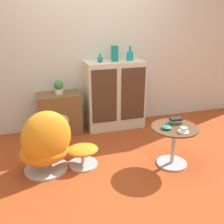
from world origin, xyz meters
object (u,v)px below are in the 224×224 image
(coffee_table, at_px, (174,140))
(potted_plant, at_px, (59,87))
(vase_inner_left, at_px, (115,53))
(ottoman, at_px, (83,153))
(bowl, at_px, (166,127))
(egg_chair, at_px, (46,145))
(sideboard, at_px, (115,95))
(teacup, at_px, (184,130))
(vase_inner_right, at_px, (130,56))
(tv_console, at_px, (60,114))
(book_stack, at_px, (176,121))
(vase_leftmost, at_px, (100,59))

(coffee_table, height_order, potted_plant, potted_plant)
(vase_inner_left, distance_m, potted_plant, 0.96)
(ottoman, distance_m, bowl, 1.04)
(egg_chair, distance_m, coffee_table, 1.49)
(sideboard, distance_m, vase_inner_left, 0.65)
(sideboard, height_order, teacup, sideboard)
(ottoman, bearing_deg, sideboard, 53.94)
(ottoman, distance_m, teacup, 1.21)
(bowl, bearing_deg, vase_inner_right, 87.90)
(sideboard, height_order, tv_console, sideboard)
(sideboard, bearing_deg, tv_console, 179.16)
(egg_chair, xyz_separation_m, book_stack, (1.52, -0.19, 0.19))
(sideboard, relative_size, vase_leftmost, 8.69)
(vase_inner_right, bearing_deg, potted_plant, 179.51)
(vase_inner_left, bearing_deg, potted_plant, 179.37)
(teacup, bearing_deg, vase_inner_left, 103.08)
(teacup, xyz_separation_m, book_stack, (0.04, 0.24, 0.01))
(vase_leftmost, relative_size, teacup, 1.00)
(coffee_table, distance_m, bowl, 0.23)
(vase_leftmost, bearing_deg, ottoman, -116.34)
(coffee_table, distance_m, vase_inner_left, 1.60)
(coffee_table, relative_size, book_stack, 3.52)
(ottoman, height_order, potted_plant, potted_plant)
(tv_console, bearing_deg, vase_leftmost, -0.79)
(tv_console, distance_m, vase_inner_right, 1.38)
(ottoman, bearing_deg, book_stack, -10.70)
(tv_console, xyz_separation_m, teacup, (1.20, -1.47, 0.20))
(egg_chair, relative_size, vase_leftmost, 6.32)
(book_stack, bearing_deg, potted_plant, 135.19)
(vase_inner_left, height_order, book_stack, vase_inner_left)
(bowl, bearing_deg, vase_inner_left, 98.44)
(egg_chair, bearing_deg, vase_inner_left, 41.80)
(vase_leftmost, relative_size, bowl, 1.06)
(egg_chair, relative_size, vase_inner_left, 3.33)
(book_stack, bearing_deg, vase_inner_left, 107.35)
(tv_console, bearing_deg, vase_inner_right, -0.45)
(tv_console, distance_m, book_stack, 1.76)
(tv_console, xyz_separation_m, egg_chair, (-0.28, -1.03, 0.03))
(book_stack, bearing_deg, sideboard, 107.16)
(coffee_table, xyz_separation_m, teacup, (0.02, -0.15, 0.20))
(sideboard, height_order, vase_inner_left, vase_inner_left)
(coffee_table, xyz_separation_m, vase_inner_right, (-0.07, 1.31, 0.82))
(teacup, bearing_deg, vase_inner_right, 93.66)
(sideboard, distance_m, teacup, 1.49)
(vase_leftmost, xyz_separation_m, bowl, (0.42, -1.33, -0.60))
(coffee_table, bearing_deg, bowl, -171.31)
(ottoman, height_order, book_stack, book_stack)
(ottoman, bearing_deg, vase_inner_right, 46.05)
(bowl, bearing_deg, book_stack, 31.63)
(egg_chair, xyz_separation_m, vase_leftmost, (0.92, 1.02, 0.77))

